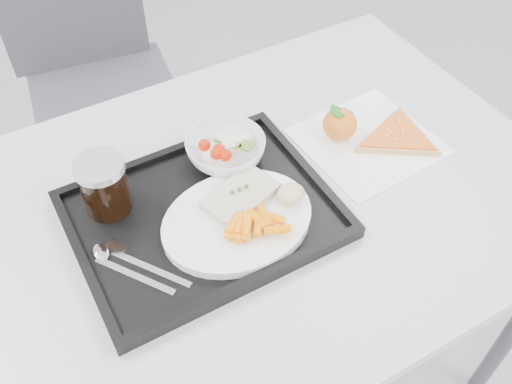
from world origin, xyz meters
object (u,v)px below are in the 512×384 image
at_px(tray, 203,216).
at_px(dinner_plate, 237,221).
at_px(cola_glass, 104,185).
at_px(tangerine, 340,124).
at_px(chair, 92,61).
at_px(salad_bowl, 226,149).
at_px(pizza_slice, 398,137).
at_px(table, 242,225).

distance_m(tray, dinner_plate, 0.07).
xyz_separation_m(cola_glass, tangerine, (0.47, -0.04, -0.04)).
distance_m(chair, salad_bowl, 0.81).
bearing_deg(tray, pizza_slice, -1.33).
relative_size(chair, pizza_slice, 4.16).
relative_size(cola_glass, tangerine, 1.22).
bearing_deg(tray, tangerine, 9.88).
height_order(salad_bowl, tangerine, tangerine).
bearing_deg(dinner_plate, pizza_slice, 6.01).
relative_size(tangerine, pizza_slice, 0.40).
bearing_deg(chair, pizza_slice, -65.95).
bearing_deg(pizza_slice, salad_bowl, 161.27).
height_order(chair, cola_glass, chair).
height_order(tray, salad_bowl, salad_bowl).
bearing_deg(salad_bowl, tray, -134.41).
bearing_deg(salad_bowl, cola_glass, -178.94).
distance_m(table, cola_glass, 0.27).
relative_size(tray, salad_bowl, 2.96).
xyz_separation_m(chair, dinner_plate, (0.00, -0.92, 0.24)).
bearing_deg(tangerine, table, -167.54).
bearing_deg(salad_bowl, pizza_slice, -18.73).
height_order(table, cola_glass, cola_glass).
height_order(chair, tray, chair).
relative_size(tray, pizza_slice, 2.01).
bearing_deg(pizza_slice, cola_glass, 169.23).
xyz_separation_m(chair, tangerine, (0.29, -0.81, 0.25)).
relative_size(table, salad_bowl, 7.89).
bearing_deg(salad_bowl, table, -102.23).
bearing_deg(tray, chair, 87.40).
bearing_deg(dinner_plate, chair, 90.17).
height_order(chair, dinner_plate, chair).
bearing_deg(table, tangerine, 12.46).
bearing_deg(cola_glass, tangerine, -4.85).
xyz_separation_m(table, salad_bowl, (0.02, 0.10, 0.11)).
bearing_deg(cola_glass, table, -24.17).
height_order(tray, cola_glass, cola_glass).
bearing_deg(cola_glass, chair, 77.17).
height_order(table, dinner_plate, dinner_plate).
bearing_deg(salad_bowl, dinner_plate, -110.73).
xyz_separation_m(tangerine, pizza_slice, (0.10, -0.07, -0.02)).
relative_size(dinner_plate, salad_bowl, 1.78).
distance_m(cola_glass, pizza_slice, 0.58).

